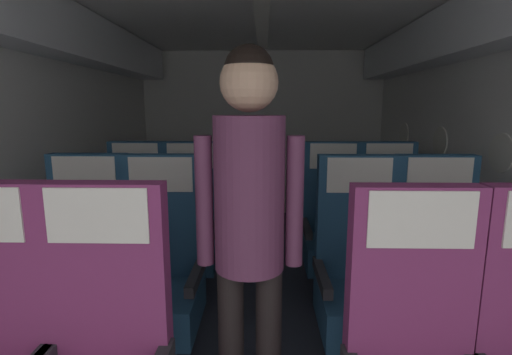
{
  "coord_description": "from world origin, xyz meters",
  "views": [
    {
      "loc": [
        0.02,
        0.13,
        1.43
      ],
      "look_at": [
        -0.04,
        2.84,
        0.93
      ],
      "focal_mm": 26.43,
      "sensor_mm": 36.0,
      "label": 1
    }
  ],
  "objects": [
    {
      "name": "seat_c_left_window",
      "position": [
        -1.01,
        3.0,
        0.48
      ],
      "size": [
        0.49,
        0.51,
        1.17
      ],
      "color": "#38383D",
      "rests_on": "ground"
    },
    {
      "name": "seat_b_right_aisle",
      "position": [
        1.02,
        2.15,
        0.48
      ],
      "size": [
        0.49,
        0.51,
        1.17
      ],
      "color": "#38383D",
      "rests_on": "ground"
    },
    {
      "name": "seat_c_left_aisle",
      "position": [
        -0.57,
        2.99,
        0.48
      ],
      "size": [
        0.49,
        0.51,
        1.17
      ],
      "color": "#38383D",
      "rests_on": "ground"
    },
    {
      "name": "seat_c_right_aisle",
      "position": [
        1.01,
        3.01,
        0.48
      ],
      "size": [
        0.49,
        0.51,
        1.17
      ],
      "color": "#38383D",
      "rests_on": "ground"
    },
    {
      "name": "seat_c_right_window",
      "position": [
        0.57,
        3.0,
        0.48
      ],
      "size": [
        0.49,
        0.51,
        1.17
      ],
      "color": "#38383D",
      "rests_on": "ground"
    },
    {
      "name": "fuselage_shell",
      "position": [
        0.0,
        2.86,
        1.57
      ],
      "size": [
        3.3,
        5.25,
        2.22
      ],
      "color": "silver",
      "rests_on": "ground"
    },
    {
      "name": "seat_b_right_window",
      "position": [
        0.56,
        2.13,
        0.48
      ],
      "size": [
        0.49,
        0.51,
        1.17
      ],
      "color": "#38383D",
      "rests_on": "ground"
    },
    {
      "name": "seat_b_left_window",
      "position": [
        -1.02,
        2.16,
        0.48
      ],
      "size": [
        0.49,
        0.51,
        1.17
      ],
      "color": "#38383D",
      "rests_on": "ground"
    },
    {
      "name": "ground",
      "position": [
        0.0,
        2.6,
        -0.01
      ],
      "size": [
        3.42,
        5.6,
        0.02
      ],
      "primitive_type": "cube",
      "color": "#2D3342"
    },
    {
      "name": "seat_b_left_aisle",
      "position": [
        -0.57,
        2.14,
        0.48
      ],
      "size": [
        0.49,
        0.51,
        1.17
      ],
      "color": "#38383D",
      "rests_on": "ground"
    },
    {
      "name": "flight_attendant",
      "position": [
        -0.03,
        1.58,
        1.03
      ],
      "size": [
        0.43,
        0.28,
        1.66
      ],
      "rotation": [
        0.0,
        0.0,
        -0.06
      ],
      "color": "black",
      "rests_on": "ground"
    }
  ]
}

